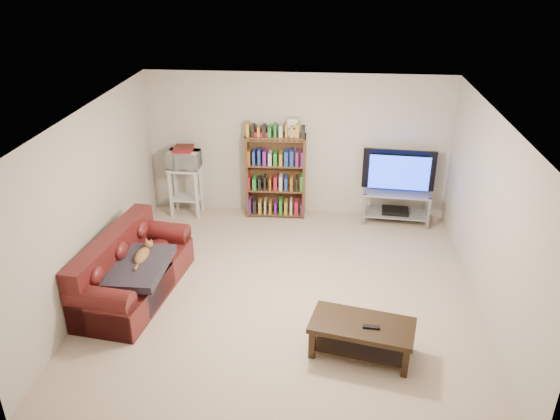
# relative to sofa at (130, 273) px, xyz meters

# --- Properties ---
(floor) EXTENTS (5.00, 5.00, 0.00)m
(floor) POSITION_rel_sofa_xyz_m (2.02, 0.25, -0.30)
(floor) COLOR #CAB196
(floor) RESTS_ON ground
(ceiling) EXTENTS (5.00, 5.00, 0.00)m
(ceiling) POSITION_rel_sofa_xyz_m (2.02, 0.25, 2.10)
(ceiling) COLOR white
(ceiling) RESTS_ON ground
(wall_back) EXTENTS (5.00, 0.00, 5.00)m
(wall_back) POSITION_rel_sofa_xyz_m (2.02, 2.75, 0.90)
(wall_back) COLOR beige
(wall_back) RESTS_ON ground
(wall_front) EXTENTS (5.00, 0.00, 5.00)m
(wall_front) POSITION_rel_sofa_xyz_m (2.02, -2.25, 0.90)
(wall_front) COLOR beige
(wall_front) RESTS_ON ground
(wall_left) EXTENTS (0.00, 5.00, 5.00)m
(wall_left) POSITION_rel_sofa_xyz_m (-0.48, 0.25, 0.90)
(wall_left) COLOR beige
(wall_left) RESTS_ON ground
(wall_right) EXTENTS (0.00, 5.00, 5.00)m
(wall_right) POSITION_rel_sofa_xyz_m (4.52, 0.25, 0.90)
(wall_right) COLOR beige
(wall_right) RESTS_ON ground
(sofa) EXTENTS (1.10, 2.05, 0.84)m
(sofa) POSITION_rel_sofa_xyz_m (0.00, 0.00, 0.00)
(sofa) COLOR #501514
(sofa) RESTS_ON floor
(blanket) EXTENTS (0.81, 1.02, 0.18)m
(blanket) POSITION_rel_sofa_xyz_m (0.16, -0.16, 0.20)
(blanket) COLOR #29252E
(blanket) RESTS_ON sofa
(cat) EXTENTS (0.28, 0.56, 0.16)m
(cat) POSITION_rel_sofa_xyz_m (0.18, 0.02, 0.26)
(cat) COLOR brown
(cat) RESTS_ON sofa
(coffee_table) EXTENTS (1.23, 0.80, 0.41)m
(coffee_table) POSITION_rel_sofa_xyz_m (2.98, -0.94, -0.01)
(coffee_table) COLOR black
(coffee_table) RESTS_ON floor
(remote) EXTENTS (0.19, 0.06, 0.02)m
(remote) POSITION_rel_sofa_xyz_m (3.07, -1.01, 0.13)
(remote) COLOR black
(remote) RESTS_ON coffee_table
(tv_stand) EXTENTS (1.13, 0.57, 0.55)m
(tv_stand) POSITION_rel_sofa_xyz_m (3.68, 2.48, 0.07)
(tv_stand) COLOR #999EA3
(tv_stand) RESTS_ON floor
(television) EXTENTS (1.18, 0.24, 0.68)m
(television) POSITION_rel_sofa_xyz_m (3.68, 2.48, 0.58)
(television) COLOR black
(television) RESTS_ON tv_stand
(dvd_player) EXTENTS (0.46, 0.34, 0.06)m
(dvd_player) POSITION_rel_sofa_xyz_m (3.68, 2.48, -0.11)
(dvd_player) COLOR black
(dvd_player) RESTS_ON tv_stand
(bookshelf) EXTENTS (0.99, 0.33, 1.42)m
(bookshelf) POSITION_rel_sofa_xyz_m (1.67, 2.55, 0.43)
(bookshelf) COLOR #4F311B
(bookshelf) RESTS_ON floor
(shelf_clutter) EXTENTS (0.73, 0.23, 0.28)m
(shelf_clutter) POSITION_rel_sofa_xyz_m (1.77, 2.56, 1.23)
(shelf_clutter) COLOR silver
(shelf_clutter) RESTS_ON bookshelf
(microwave_stand) EXTENTS (0.54, 0.40, 0.85)m
(microwave_stand) POSITION_rel_sofa_xyz_m (0.15, 2.45, 0.24)
(microwave_stand) COLOR silver
(microwave_stand) RESTS_ON floor
(microwave) EXTENTS (0.53, 0.37, 0.29)m
(microwave) POSITION_rel_sofa_xyz_m (0.15, 2.45, 0.69)
(microwave) COLOR silver
(microwave) RESTS_ON microwave_stand
(game_boxes) EXTENTS (0.31, 0.28, 0.05)m
(game_boxes) POSITION_rel_sofa_xyz_m (0.15, 2.45, 0.86)
(game_boxes) COLOR maroon
(game_boxes) RESTS_ON microwave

